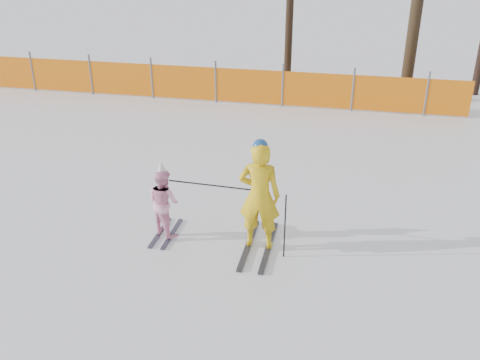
# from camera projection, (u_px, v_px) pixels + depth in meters

# --- Properties ---
(ground) EXTENTS (120.00, 120.00, 0.00)m
(ground) POSITION_uv_depth(u_px,v_px,m) (234.00, 246.00, 8.94)
(ground) COLOR white
(ground) RESTS_ON ground
(adult) EXTENTS (0.68, 1.56, 1.93)m
(adult) POSITION_uv_depth(u_px,v_px,m) (259.00, 196.00, 8.52)
(adult) COLOR black
(adult) RESTS_ON ground
(child) EXTENTS (0.73, 1.01, 1.39)m
(child) POSITION_uv_depth(u_px,v_px,m) (164.00, 202.00, 9.03)
(child) COLOR black
(child) RESTS_ON ground
(ski_poles) EXTENTS (1.99, 0.29, 1.13)m
(ski_poles) POSITION_uv_depth(u_px,v_px,m) (243.00, 203.00, 8.56)
(ski_poles) COLOR black
(ski_poles) RESTS_ON ground
(safety_fence) EXTENTS (17.22, 0.06, 1.25)m
(safety_fence) POSITION_uv_depth(u_px,v_px,m) (169.00, 81.00, 16.13)
(safety_fence) COLOR #595960
(safety_fence) RESTS_ON ground
(tree_trunks) EXTENTS (6.12, 1.47, 5.94)m
(tree_trunks) POSITION_uv_depth(u_px,v_px,m) (405.00, 5.00, 15.45)
(tree_trunks) COLOR #302315
(tree_trunks) RESTS_ON ground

